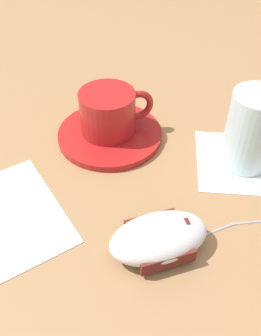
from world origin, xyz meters
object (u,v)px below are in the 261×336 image
Objects in this scene: computer_mouse at (159,238)px; drinking_glass at (251,130)px; saucer at (110,134)px; coffee_cup at (109,112)px.

drinking_glass is (0.04, 0.19, 0.04)m from computer_mouse.
computer_mouse is at bearing -43.04° from saucer.
saucer is at bearing -166.59° from drinking_glass.
coffee_cup is at bearing -168.19° from drinking_glass.
saucer is 0.04m from coffee_cup.
coffee_cup is 0.75× the size of computer_mouse.
saucer is 1.24× the size of computer_mouse.
saucer is at bearing 136.96° from computer_mouse.
drinking_glass is (0.19, 0.04, 0.01)m from coffee_cup.
drinking_glass is at bearing 11.81° from coffee_cup.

